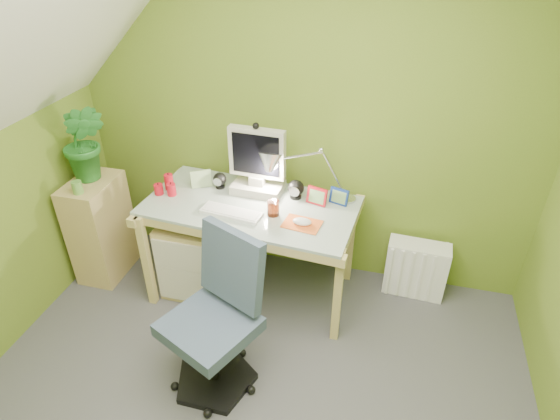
% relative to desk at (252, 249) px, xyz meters
% --- Properties ---
extents(wall_back, '(3.20, 0.01, 2.40)m').
position_rel_desk_xyz_m(wall_back, '(0.25, 0.42, 0.83)').
color(wall_back, olive).
rests_on(wall_back, floor).
extents(desk, '(1.43, 0.80, 0.74)m').
position_rel_desk_xyz_m(desk, '(0.00, 0.00, 0.00)').
color(desk, tan).
rests_on(desk, floor).
extents(monitor, '(0.36, 0.22, 0.48)m').
position_rel_desk_xyz_m(monitor, '(0.00, 0.18, 0.61)').
color(monitor, '#BCBAA9').
rests_on(monitor, desk).
extents(speaker_left, '(0.09, 0.09, 0.11)m').
position_rel_desk_xyz_m(speaker_left, '(-0.27, 0.16, 0.43)').
color(speaker_left, black).
rests_on(speaker_left, desk).
extents(speaker_right, '(0.11, 0.11, 0.13)m').
position_rel_desk_xyz_m(speaker_right, '(0.27, 0.16, 0.44)').
color(speaker_right, black).
rests_on(speaker_right, desk).
extents(keyboard, '(0.41, 0.17, 0.02)m').
position_rel_desk_xyz_m(keyboard, '(-0.08, -0.14, 0.38)').
color(keyboard, white).
rests_on(keyboard, desk).
extents(mousepad, '(0.25, 0.19, 0.01)m').
position_rel_desk_xyz_m(mousepad, '(0.38, -0.14, 0.37)').
color(mousepad, orange).
rests_on(mousepad, desk).
extents(mouse, '(0.12, 0.08, 0.04)m').
position_rel_desk_xyz_m(mouse, '(0.38, -0.14, 0.39)').
color(mouse, silver).
rests_on(mouse, mousepad).
extents(amber_tumbler, '(0.09, 0.09, 0.10)m').
position_rel_desk_xyz_m(amber_tumbler, '(0.18, -0.08, 0.42)').
color(amber_tumbler, '#923515').
rests_on(amber_tumbler, desk).
extents(candle_cluster, '(0.17, 0.16, 0.11)m').
position_rel_desk_xyz_m(candle_cluster, '(-0.60, 0.01, 0.43)').
color(candle_cluster, red).
rests_on(candle_cluster, desk).
extents(photo_frame_red, '(0.14, 0.05, 0.12)m').
position_rel_desk_xyz_m(photo_frame_red, '(0.42, 0.12, 0.43)').
color(photo_frame_red, red).
rests_on(photo_frame_red, desk).
extents(photo_frame_blue, '(0.13, 0.05, 0.11)m').
position_rel_desk_xyz_m(photo_frame_blue, '(0.56, 0.16, 0.42)').
color(photo_frame_blue, navy).
rests_on(photo_frame_blue, desk).
extents(photo_frame_green, '(0.13, 0.09, 0.12)m').
position_rel_desk_xyz_m(photo_frame_green, '(-0.40, 0.14, 0.43)').
color(photo_frame_green, '#98B77E').
rests_on(photo_frame_green, desk).
extents(desk_lamp, '(0.53, 0.24, 0.56)m').
position_rel_desk_xyz_m(desk_lamp, '(0.45, 0.18, 0.65)').
color(desk_lamp, silver).
rests_on(desk_lamp, desk).
extents(side_ledge, '(0.29, 0.45, 0.78)m').
position_rel_desk_xyz_m(side_ledge, '(-1.15, -0.07, 0.02)').
color(side_ledge, tan).
rests_on(side_ledge, floor).
extents(potted_plant, '(0.35, 0.30, 0.55)m').
position_rel_desk_xyz_m(potted_plant, '(-1.15, -0.02, 0.69)').
color(potted_plant, '#236A25').
rests_on(potted_plant, side_ledge).
extents(green_cup, '(0.07, 0.07, 0.09)m').
position_rel_desk_xyz_m(green_cup, '(-1.13, -0.22, 0.45)').
color(green_cup, '#659F42').
rests_on(green_cup, side_ledge).
extents(task_chair, '(0.68, 0.68, 0.93)m').
position_rel_desk_xyz_m(task_chair, '(0.02, -0.82, 0.09)').
color(task_chair, '#39495F').
rests_on(task_chair, floor).
extents(radiator, '(0.43, 0.19, 0.42)m').
position_rel_desk_xyz_m(radiator, '(1.14, 0.28, -0.16)').
color(radiator, white).
rests_on(radiator, floor).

